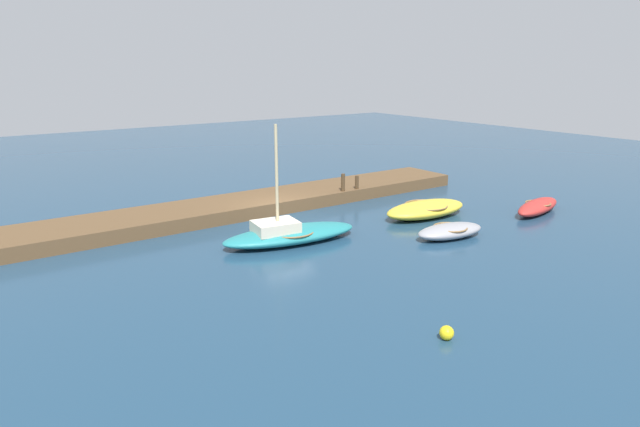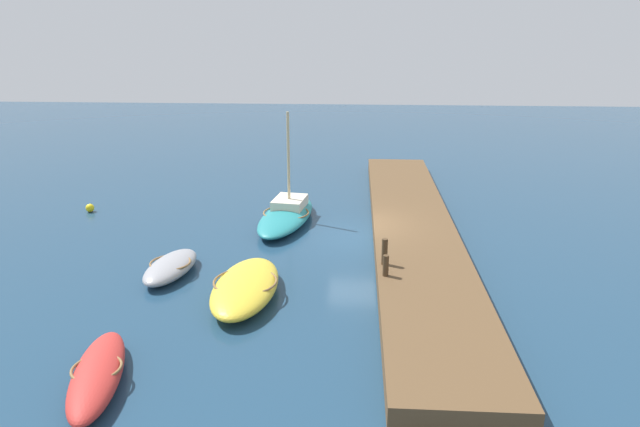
{
  "view_description": "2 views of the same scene",
  "coord_description": "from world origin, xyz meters",
  "px_view_note": "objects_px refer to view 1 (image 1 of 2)",
  "views": [
    {
      "loc": [
        13.11,
        21.51,
        7.09
      ],
      "look_at": [
        0.07,
        3.14,
        0.96
      ],
      "focal_mm": 31.05,
      "sensor_mm": 36.0,
      "label": 1
    },
    {
      "loc": [
        -22.44,
        0.22,
        8.36
      ],
      "look_at": [
        0.65,
        1.67,
        0.8
      ],
      "focal_mm": 32.5,
      "sensor_mm": 36.0,
      "label": 2
    }
  ],
  "objects_px": {
    "dinghy_grey": "(450,231)",
    "mooring_post_mid_west": "(343,182)",
    "marker_buoy": "(447,333)",
    "rowboat_red": "(538,207)",
    "mooring_post_west": "(357,182)",
    "motorboat_yellow": "(426,209)",
    "sailboat_teal": "(289,233)"
  },
  "relations": [
    {
      "from": "dinghy_grey",
      "to": "mooring_post_mid_west",
      "type": "relative_size",
      "value": 3.61
    },
    {
      "from": "marker_buoy",
      "to": "mooring_post_mid_west",
      "type": "bearing_deg",
      "value": -117.16
    },
    {
      "from": "rowboat_red",
      "to": "mooring_post_mid_west",
      "type": "height_order",
      "value": "mooring_post_mid_west"
    },
    {
      "from": "dinghy_grey",
      "to": "mooring_post_west",
      "type": "bearing_deg",
      "value": -89.27
    },
    {
      "from": "motorboat_yellow",
      "to": "mooring_post_west",
      "type": "height_order",
      "value": "mooring_post_west"
    },
    {
      "from": "mooring_post_mid_west",
      "to": "rowboat_red",
      "type": "bearing_deg",
      "value": 132.22
    },
    {
      "from": "rowboat_red",
      "to": "marker_buoy",
      "type": "height_order",
      "value": "rowboat_red"
    },
    {
      "from": "sailboat_teal",
      "to": "mooring_post_mid_west",
      "type": "xyz_separation_m",
      "value": [
        -5.91,
        -4.04,
        0.69
      ]
    },
    {
      "from": "rowboat_red",
      "to": "mooring_post_west",
      "type": "xyz_separation_m",
      "value": [
        5.58,
        -7.17,
        0.65
      ]
    },
    {
      "from": "marker_buoy",
      "to": "dinghy_grey",
      "type": "bearing_deg",
      "value": -138.68
    },
    {
      "from": "motorboat_yellow",
      "to": "dinghy_grey",
      "type": "relative_size",
      "value": 1.39
    },
    {
      "from": "marker_buoy",
      "to": "motorboat_yellow",
      "type": "bearing_deg",
      "value": -133.29
    },
    {
      "from": "sailboat_teal",
      "to": "marker_buoy",
      "type": "distance_m",
      "value": 9.45
    },
    {
      "from": "dinghy_grey",
      "to": "marker_buoy",
      "type": "bearing_deg",
      "value": 49.62
    },
    {
      "from": "motorboat_yellow",
      "to": "sailboat_teal",
      "type": "relative_size",
      "value": 0.77
    },
    {
      "from": "sailboat_teal",
      "to": "mooring_post_west",
      "type": "relative_size",
      "value": 8.49
    },
    {
      "from": "sailboat_teal",
      "to": "rowboat_red",
      "type": "xyz_separation_m",
      "value": [
        -12.42,
        3.14,
        -0.07
      ]
    },
    {
      "from": "mooring_post_west",
      "to": "mooring_post_mid_west",
      "type": "bearing_deg",
      "value": 0.0
    },
    {
      "from": "dinghy_grey",
      "to": "sailboat_teal",
      "type": "relative_size",
      "value": 0.55
    },
    {
      "from": "mooring_post_mid_west",
      "to": "mooring_post_west",
      "type": "bearing_deg",
      "value": 180.0
    },
    {
      "from": "mooring_post_mid_west",
      "to": "motorboat_yellow",
      "type": "bearing_deg",
      "value": 109.02
    },
    {
      "from": "motorboat_yellow",
      "to": "rowboat_red",
      "type": "relative_size",
      "value": 1.12
    },
    {
      "from": "rowboat_red",
      "to": "marker_buoy",
      "type": "xyz_separation_m",
      "value": [
        13.4,
        6.26,
        -0.13
      ]
    },
    {
      "from": "dinghy_grey",
      "to": "marker_buoy",
      "type": "height_order",
      "value": "dinghy_grey"
    },
    {
      "from": "motorboat_yellow",
      "to": "dinghy_grey",
      "type": "distance_m",
      "value": 3.35
    },
    {
      "from": "motorboat_yellow",
      "to": "mooring_post_mid_west",
      "type": "distance_m",
      "value": 4.79
    },
    {
      "from": "sailboat_teal",
      "to": "mooring_post_west",
      "type": "bearing_deg",
      "value": -141.28
    },
    {
      "from": "motorboat_yellow",
      "to": "mooring_post_mid_west",
      "type": "xyz_separation_m",
      "value": [
        1.54,
        -4.48,
        0.7
      ]
    },
    {
      "from": "mooring_post_west",
      "to": "dinghy_grey",
      "type": "bearing_deg",
      "value": 82.43
    },
    {
      "from": "motorboat_yellow",
      "to": "dinghy_grey",
      "type": "height_order",
      "value": "motorboat_yellow"
    },
    {
      "from": "dinghy_grey",
      "to": "mooring_post_west",
      "type": "distance_m",
      "value": 7.52
    },
    {
      "from": "motorboat_yellow",
      "to": "sailboat_teal",
      "type": "distance_m",
      "value": 7.47
    }
  ]
}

